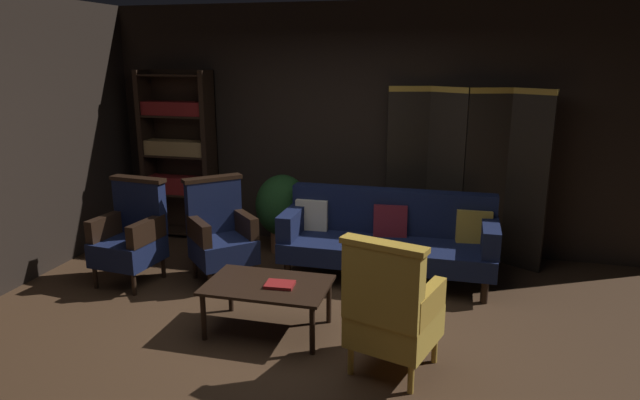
% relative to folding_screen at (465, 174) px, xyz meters
% --- Properties ---
extents(ground_plane, '(10.00, 10.00, 0.00)m').
position_rel_folding_screen_xyz_m(ground_plane, '(-1.26, -2.14, -0.99)').
color(ground_plane, '#3D2819').
extents(back_wall, '(7.20, 0.10, 2.80)m').
position_rel_folding_screen_xyz_m(back_wall, '(-1.26, 0.31, 0.41)').
color(back_wall, black).
rests_on(back_wall, ground_plane).
extents(side_wall_left, '(0.10, 3.60, 2.80)m').
position_rel_folding_screen_xyz_m(side_wall_left, '(-4.26, -1.54, 0.41)').
color(side_wall_left, black).
rests_on(side_wall_left, ground_plane).
extents(folding_screen, '(1.69, 0.36, 1.90)m').
position_rel_folding_screen_xyz_m(folding_screen, '(0.00, 0.00, 0.00)').
color(folding_screen, black).
rests_on(folding_screen, ground_plane).
extents(bookshelf, '(0.90, 0.32, 2.05)m').
position_rel_folding_screen_xyz_m(bookshelf, '(-3.41, 0.05, 0.06)').
color(bookshelf, black).
rests_on(bookshelf, ground_plane).
extents(velvet_couch, '(2.12, 0.78, 0.88)m').
position_rel_folding_screen_xyz_m(velvet_couch, '(-0.71, -0.69, -0.53)').
color(velvet_couch, black).
rests_on(velvet_couch, ground_plane).
extents(coffee_table, '(1.00, 0.64, 0.42)m').
position_rel_folding_screen_xyz_m(coffee_table, '(-1.51, -2.10, -0.61)').
color(coffee_table, black).
rests_on(coffee_table, ground_plane).
extents(armchair_gilt_accent, '(0.72, 0.72, 1.04)m').
position_rel_folding_screen_xyz_m(armchair_gilt_accent, '(-0.46, -2.47, -0.50)').
color(armchair_gilt_accent, '#B78E33').
rests_on(armchair_gilt_accent, ground_plane).
extents(armchair_wing_left, '(0.64, 0.63, 1.04)m').
position_rel_folding_screen_xyz_m(armchair_wing_left, '(-3.19, -1.42, -0.50)').
color(armchair_wing_left, black).
rests_on(armchair_wing_left, ground_plane).
extents(armchair_wing_right, '(0.82, 0.82, 1.04)m').
position_rel_folding_screen_xyz_m(armchair_wing_right, '(-2.34, -1.17, -0.50)').
color(armchair_wing_right, black).
rests_on(armchair_wing_right, ground_plane).
extents(potted_plant, '(0.61, 0.61, 0.91)m').
position_rel_folding_screen_xyz_m(potted_plant, '(-2.00, -0.22, -0.46)').
color(potted_plant, brown).
rests_on(potted_plant, ground_plane).
extents(book_red_leather, '(0.24, 0.19, 0.03)m').
position_rel_folding_screen_xyz_m(book_red_leather, '(-1.40, -2.12, -0.55)').
color(book_red_leather, maroon).
rests_on(book_red_leather, coffee_table).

